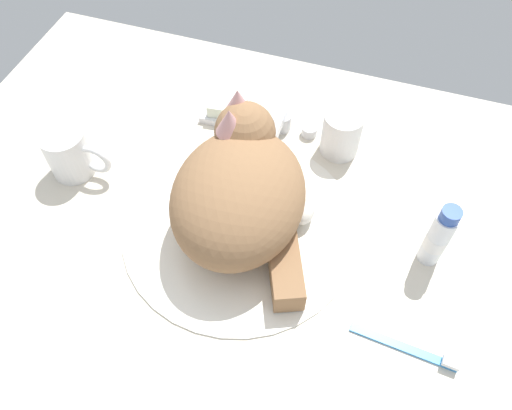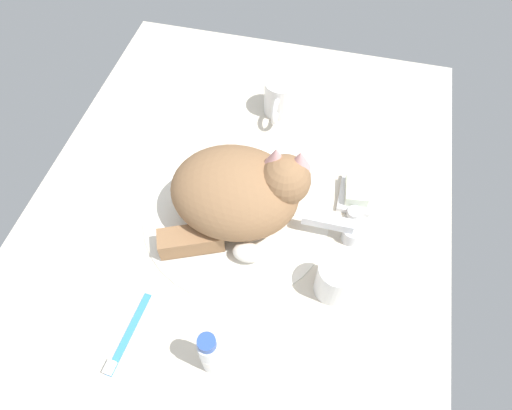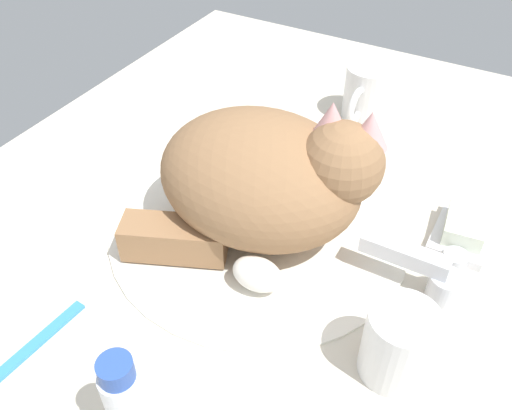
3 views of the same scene
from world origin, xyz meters
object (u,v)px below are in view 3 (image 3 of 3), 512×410
Objects in this scene: toothpaste_bottle at (128,409)px; toothbrush at (16,358)px; rinse_cup at (398,344)px; cat at (267,178)px; faucet at (430,276)px; soap_bar at (465,225)px; coffee_mug at (367,93)px.

toothpaste_bottle is 15.97cm from toothbrush.
toothpaste_bottle is at bearing -43.89° from rinse_cup.
rinse_cup is at bearing 60.72° from cat.
soap_bar is (-9.98, 1.42, 0.00)cm from faucet.
rinse_cup is 36.35cm from toothbrush.
cat reaches higher than rinse_cup.
toothpaste_bottle reaches higher than faucet.
coffee_mug is at bearing -178.53° from toothpaste_bottle.
toothpaste_bottle reaches higher than rinse_cup.
coffee_mug is (-29.85, -18.48, 1.91)cm from faucet.
cat is at bearing -89.84° from faucet.
soap_bar reaches higher than toothbrush.
faucet is 0.51× the size of cat.
toothpaste_bottle is at bearing 1.47° from coffee_mug.
coffee_mug is at bearing -155.86° from rinse_cup.
toothpaste_bottle is (38.45, -18.40, 3.22)cm from soap_bar.
toothbrush is at bearing -24.01° from cat.
toothpaste_bottle reaches higher than coffee_mug.
rinse_cup is at bearing -4.35° from soap_bar.
cat reaches higher than toothpaste_bottle.
faucet is at bearing -8.09° from soap_bar.
coffee_mug is 58.35cm from toothpaste_bottle.
faucet is at bearing 90.16° from cat.
faucet is at bearing 131.05° from toothbrush.
faucet is 1.18× the size of coffee_mug.
cat is 1.78× the size of toothbrush.
cat reaches higher than coffee_mug.
faucet is 10.08cm from soap_bar.
toothpaste_bottle is (58.32, 1.50, 1.31)cm from coffee_mug.
coffee_mug is at bearing 166.72° from toothbrush.
toothbrush is at bearing -48.95° from faucet.
toothpaste_bottle is at bearing 5.45° from cat.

